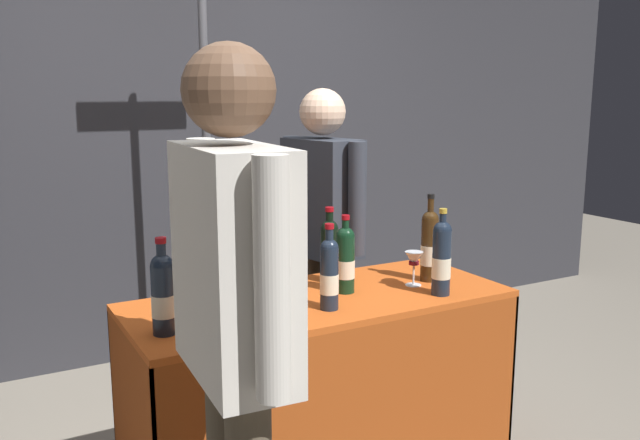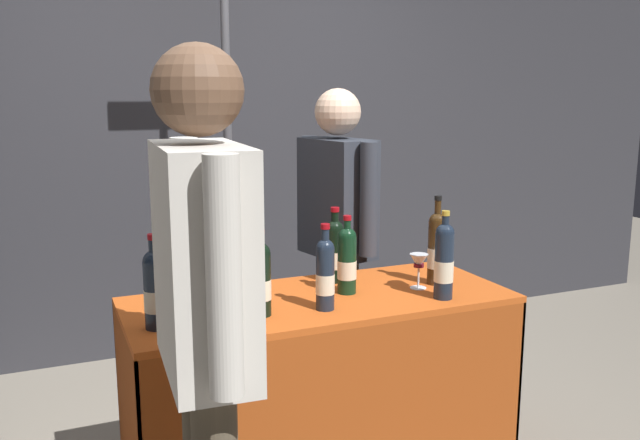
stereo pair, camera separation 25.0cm
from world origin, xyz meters
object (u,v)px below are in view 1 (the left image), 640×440
at_px(wine_glass_near_vendor, 414,260).
at_px(vendor_presenter, 322,224).
at_px(tasting_table, 320,362).
at_px(display_bottle_0, 329,250).
at_px(featured_wine_bottle, 430,245).
at_px(taster_foreground_right, 234,307).
at_px(booth_signpost, 206,127).

xyz_separation_m(wine_glass_near_vendor, vendor_presenter, (-0.06, 0.65, 0.04)).
bearing_deg(vendor_presenter, tasting_table, -41.36).
bearing_deg(display_bottle_0, featured_wine_bottle, -27.49).
relative_size(display_bottle_0, wine_glass_near_vendor, 2.23).
distance_m(display_bottle_0, taster_foreground_right, 1.06).
height_order(featured_wine_bottle, display_bottle_0, featured_wine_bottle).
xyz_separation_m(wine_glass_near_vendor, booth_signpost, (-0.45, 1.19, 0.49)).
distance_m(featured_wine_bottle, taster_foreground_right, 1.24).
bearing_deg(booth_signpost, display_bottle_0, -79.62).
height_order(vendor_presenter, taster_foreground_right, taster_foreground_right).
xyz_separation_m(tasting_table, wine_glass_near_vendor, (0.41, -0.04, 0.37)).
relative_size(taster_foreground_right, booth_signpost, 0.74).
distance_m(display_bottle_0, vendor_presenter, 0.48).
bearing_deg(wine_glass_near_vendor, vendor_presenter, 95.29).
bearing_deg(booth_signpost, featured_wine_bottle, -64.86).
height_order(display_bottle_0, vendor_presenter, vendor_presenter).
bearing_deg(taster_foreground_right, vendor_presenter, -34.04).
relative_size(wine_glass_near_vendor, vendor_presenter, 0.09).
bearing_deg(vendor_presenter, wine_glass_near_vendor, -6.32).
bearing_deg(taster_foreground_right, booth_signpost, -13.86).
height_order(tasting_table, vendor_presenter, vendor_presenter).
relative_size(display_bottle_0, booth_signpost, 0.14).
bearing_deg(featured_wine_bottle, vendor_presenter, 104.26).
bearing_deg(booth_signpost, vendor_presenter, -54.20).
height_order(featured_wine_bottle, booth_signpost, booth_signpost).
distance_m(wine_glass_near_vendor, booth_signpost, 1.36).
bearing_deg(taster_foreground_right, featured_wine_bottle, -58.21).
bearing_deg(tasting_table, display_bottle_0, 51.21).
distance_m(featured_wine_bottle, vendor_presenter, 0.64).
height_order(display_bottle_0, booth_signpost, booth_signpost).
height_order(wine_glass_near_vendor, booth_signpost, booth_signpost).
bearing_deg(wine_glass_near_vendor, tasting_table, 173.75).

